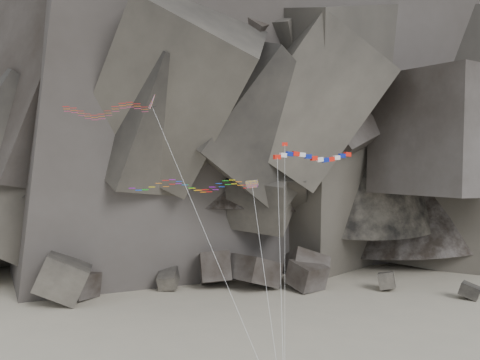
{
  "coord_description": "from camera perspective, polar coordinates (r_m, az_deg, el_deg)",
  "views": [
    {
      "loc": [
        -3.31,
        -54.59,
        23.83
      ],
      "look_at": [
        0.63,
        6.0,
        20.72
      ],
      "focal_mm": 40.0,
      "sensor_mm": 36.0,
      "label": 1
    }
  ],
  "objects": [
    {
      "name": "pennant_kite",
      "position": [
        53.51,
        4.77,
        -1.64
      ],
      "size": [
        2.21,
        13.49,
        23.21
      ],
      "rotation": [
        0.0,
        0.0,
        0.06
      ],
      "color": "red",
      "rests_on": "ground"
    },
    {
      "name": "parafoil_kite",
      "position": [
        56.96,
        -5.65,
        -0.55
      ],
      "size": [
        14.92,
        14.95,
        19.31
      ],
      "rotation": [
        0.0,
        0.0,
        -0.28
      ],
      "color": "yellow",
      "rests_on": "ground"
    },
    {
      "name": "boulder_field",
      "position": [
        92.46,
        -3.57,
        -10.54
      ],
      "size": [
        72.01,
        16.81,
        9.16
      ],
      "color": "#47423F",
      "rests_on": "ground"
    },
    {
      "name": "delta_kite",
      "position": [
        57.72,
        -14.46,
        7.25
      ],
      "size": [
        21.84,
        14.84,
        28.27
      ],
      "rotation": [
        0.0,
        0.0,
        0.22
      ],
      "color": "red",
      "rests_on": "ground"
    },
    {
      "name": "banner_kite",
      "position": [
        61.92,
        7.82,
        2.38
      ],
      "size": [
        10.87,
        20.5,
        22.3
      ],
      "rotation": [
        0.0,
        0.0,
        0.32
      ],
      "color": "red",
      "rests_on": "ground"
    },
    {
      "name": "headland",
      "position": [
        125.95,
        -2.21,
        11.23
      ],
      "size": [
        110.0,
        70.0,
        84.0
      ],
      "primitive_type": null,
      "color": "#514B42",
      "rests_on": "ground"
    }
  ]
}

